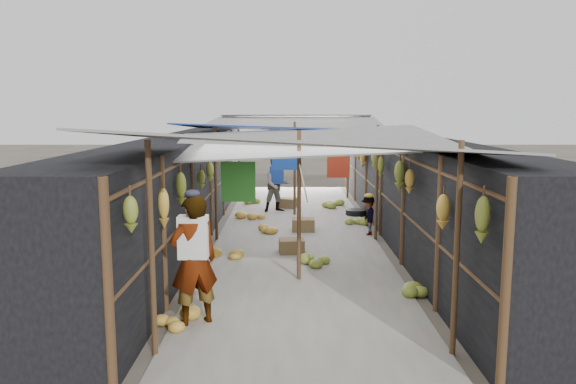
{
  "coord_description": "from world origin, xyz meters",
  "views": [
    {
      "loc": [
        -0.2,
        -6.43,
        2.96
      ],
      "look_at": [
        -0.19,
        5.02,
        1.25
      ],
      "focal_mm": 35.0,
      "sensor_mm": 36.0,
      "label": 1
    }
  ],
  "objects_px": {
    "vendor_elderly": "(194,260)",
    "shopper_blue": "(277,185)",
    "crate_near": "(292,246)",
    "vendor_seated": "(368,216)",
    "black_basin": "(355,212)"
  },
  "relations": [
    {
      "from": "vendor_elderly",
      "to": "shopper_blue",
      "type": "height_order",
      "value": "vendor_elderly"
    },
    {
      "from": "black_basin",
      "to": "vendor_elderly",
      "type": "distance_m",
      "value": 8.62
    },
    {
      "from": "black_basin",
      "to": "crate_near",
      "type": "bearing_deg",
      "value": -113.53
    },
    {
      "from": "crate_near",
      "to": "vendor_elderly",
      "type": "distance_m",
      "value": 4.12
    },
    {
      "from": "vendor_elderly",
      "to": "shopper_blue",
      "type": "distance_m",
      "value": 8.59
    },
    {
      "from": "crate_near",
      "to": "black_basin",
      "type": "xyz_separation_m",
      "value": [
        1.81,
        4.16,
        -0.07
      ]
    },
    {
      "from": "black_basin",
      "to": "vendor_seated",
      "type": "relative_size",
      "value": 0.59
    },
    {
      "from": "crate_near",
      "to": "vendor_elderly",
      "type": "relative_size",
      "value": 0.28
    },
    {
      "from": "black_basin",
      "to": "shopper_blue",
      "type": "xyz_separation_m",
      "value": [
        -2.2,
        0.56,
        0.71
      ]
    },
    {
      "from": "vendor_seated",
      "to": "shopper_blue",
      "type": "bearing_deg",
      "value": -146.08
    },
    {
      "from": "black_basin",
      "to": "vendor_seated",
      "type": "xyz_separation_m",
      "value": [
        0.0,
        -2.5,
        0.39
      ]
    },
    {
      "from": "vendor_elderly",
      "to": "shopper_blue",
      "type": "xyz_separation_m",
      "value": [
        0.97,
        8.54,
        -0.12
      ]
    },
    {
      "from": "crate_near",
      "to": "vendor_seated",
      "type": "relative_size",
      "value": 0.54
    },
    {
      "from": "crate_near",
      "to": "shopper_blue",
      "type": "distance_m",
      "value": 4.78
    },
    {
      "from": "shopper_blue",
      "to": "vendor_seated",
      "type": "xyz_separation_m",
      "value": [
        2.2,
        -3.06,
        -0.32
      ]
    }
  ]
}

